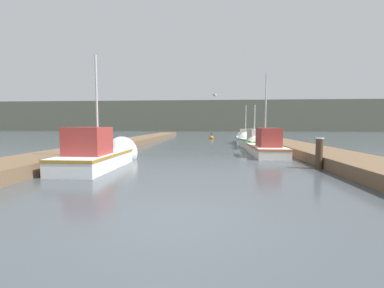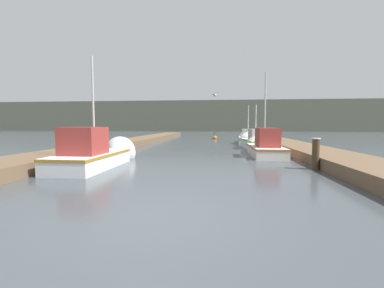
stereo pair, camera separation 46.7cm
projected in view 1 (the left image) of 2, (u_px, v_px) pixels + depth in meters
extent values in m
plane|color=#3D4449|center=(173.00, 219.00, 4.54)|extent=(200.00, 200.00, 0.00)
cube|color=brown|center=(128.00, 142.00, 20.89)|extent=(2.37, 40.00, 0.44)
cube|color=brown|center=(281.00, 143.00, 19.97)|extent=(2.37, 40.00, 0.44)
cube|color=#565B4C|center=(209.00, 117.00, 70.73)|extent=(120.00, 16.00, 7.66)
cube|color=silver|center=(95.00, 161.00, 9.78)|extent=(1.69, 3.89, 0.59)
cube|color=olive|center=(95.00, 155.00, 9.77)|extent=(1.72, 3.92, 0.10)
cone|color=silver|center=(118.00, 154.00, 12.19)|extent=(1.59, 0.98, 1.59)
cube|color=#99332D|center=(88.00, 141.00, 9.24)|extent=(1.32, 1.37, 0.99)
cylinder|color=#B2B2B7|center=(97.00, 104.00, 9.91)|extent=(0.08, 0.08, 3.73)
cube|color=silver|center=(266.00, 150.00, 13.94)|extent=(1.54, 4.18, 0.53)
cube|color=#B36234|center=(266.00, 147.00, 13.92)|extent=(1.57, 4.21, 0.10)
cone|color=silver|center=(258.00, 146.00, 16.51)|extent=(1.45, 1.01, 1.44)
cube|color=#99332D|center=(268.00, 137.00, 13.36)|extent=(1.04, 1.70, 0.96)
cylinder|color=#B2B2B7|center=(266.00, 109.00, 14.08)|extent=(0.08, 0.08, 3.95)
cube|color=silver|center=(255.00, 144.00, 18.21)|extent=(1.93, 4.32, 0.62)
cube|color=green|center=(255.00, 140.00, 18.19)|extent=(1.96, 4.36, 0.10)
cone|color=silver|center=(247.00, 141.00, 20.71)|extent=(1.57, 0.93, 1.50)
cube|color=#B2AD9E|center=(257.00, 134.00, 17.64)|extent=(1.27, 1.58, 0.74)
cylinder|color=#B2B2B7|center=(255.00, 122.00, 18.41)|extent=(0.08, 0.08, 2.45)
cube|color=silver|center=(246.00, 140.00, 23.06)|extent=(1.95, 5.05, 0.54)
cube|color=#2F7DC4|center=(246.00, 138.00, 23.05)|extent=(1.98, 5.08, 0.10)
cone|color=silver|center=(244.00, 138.00, 26.08)|extent=(1.62, 1.26, 1.54)
cube|color=#B2AD9E|center=(246.00, 133.00, 22.40)|extent=(1.16, 1.48, 0.74)
cylinder|color=#B2B2B7|center=(246.00, 121.00, 23.30)|extent=(0.08, 0.08, 2.86)
cylinder|color=#473523|center=(319.00, 154.00, 9.69)|extent=(0.26, 0.26, 1.13)
cylinder|color=silver|center=(320.00, 138.00, 9.64)|extent=(0.30, 0.30, 0.04)
cylinder|color=#473523|center=(272.00, 139.00, 18.60)|extent=(0.30, 0.30, 1.21)
cylinder|color=silver|center=(272.00, 131.00, 18.55)|extent=(0.34, 0.34, 0.04)
cylinder|color=#473523|center=(254.00, 136.00, 26.07)|extent=(0.22, 0.22, 1.03)
cylinder|color=silver|center=(254.00, 131.00, 26.02)|extent=(0.25, 0.25, 0.04)
sphere|color=#BF6513|center=(212.00, 138.00, 29.74)|extent=(0.50, 0.50, 0.50)
cylinder|color=black|center=(212.00, 134.00, 29.70)|extent=(0.06, 0.06, 0.50)
ellipsoid|color=white|center=(215.00, 95.00, 16.25)|extent=(0.31, 0.21, 0.12)
cube|color=gray|center=(215.00, 95.00, 16.38)|extent=(0.19, 0.30, 0.07)
cube|color=gray|center=(214.00, 95.00, 16.12)|extent=(0.19, 0.30, 0.07)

